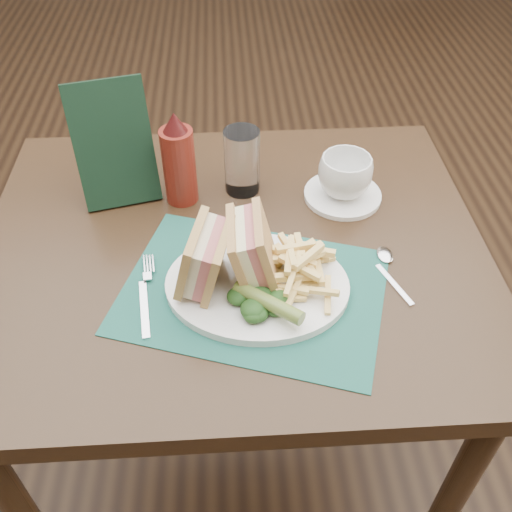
{
  "coord_description": "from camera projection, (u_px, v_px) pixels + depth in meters",
  "views": [
    {
      "loc": [
        -0.0,
        -1.25,
        1.44
      ],
      "look_at": [
        0.04,
        -0.58,
        0.8
      ],
      "focal_mm": 40.0,
      "sensor_mm": 36.0,
      "label": 1
    }
  ],
  "objects": [
    {
      "name": "ketchup_bottle",
      "position": [
        178.0,
        158.0,
        1.05
      ],
      "size": [
        0.06,
        0.06,
        0.19
      ],
      "primitive_type": null,
      "rotation": [
        0.0,
        0.0,
        0.01
      ],
      "color": "#601810",
      "rests_on": "table_main"
    },
    {
      "name": "sandwich_half_a",
      "position": [
        192.0,
        255.0,
        0.89
      ],
      "size": [
        0.1,
        0.13,
        0.11
      ],
      "primitive_type": null,
      "rotation": [
        0.0,
        0.24,
        -0.23
      ],
      "color": "tan",
      "rests_on": "plate"
    },
    {
      "name": "placemat",
      "position": [
        253.0,
        291.0,
        0.93
      ],
      "size": [
        0.49,
        0.41,
        0.0
      ],
      "primitive_type": "cube",
      "rotation": [
        0.0,
        0.0,
        -0.32
      ],
      "color": "#1A5347",
      "rests_on": "table_main"
    },
    {
      "name": "drinking_glass",
      "position": [
        242.0,
        161.0,
        1.09
      ],
      "size": [
        0.09,
        0.09,
        0.13
      ],
      "primitive_type": "cylinder",
      "rotation": [
        0.0,
        0.0,
        0.41
      ],
      "color": "white",
      "rests_on": "table_main"
    },
    {
      "name": "saucer",
      "position": [
        342.0,
        195.0,
        1.11
      ],
      "size": [
        0.18,
        0.18,
        0.01
      ],
      "primitive_type": "cylinder",
      "rotation": [
        0.0,
        0.0,
        0.23
      ],
      "color": "white",
      "rests_on": "table_main"
    },
    {
      "name": "coffee_cup",
      "position": [
        345.0,
        176.0,
        1.08
      ],
      "size": [
        0.13,
        0.13,
        0.08
      ],
      "primitive_type": "imported",
      "rotation": [
        0.0,
        0.0,
        0.29
      ],
      "color": "white",
      "rests_on": "saucer"
    },
    {
      "name": "floor",
      "position": [
        235.0,
        309.0,
        1.89
      ],
      "size": [
        7.0,
        7.0,
        0.0
      ],
      "primitive_type": "plane",
      "color": "black",
      "rests_on": "ground"
    },
    {
      "name": "fries_pile",
      "position": [
        297.0,
        264.0,
        0.91
      ],
      "size": [
        0.18,
        0.2,
        0.06
      ],
      "primitive_type": null,
      "color": "#FAD87D",
      "rests_on": "plate"
    },
    {
      "name": "plate",
      "position": [
        257.0,
        285.0,
        0.93
      ],
      "size": [
        0.33,
        0.28,
        0.01
      ],
      "primitive_type": null,
      "rotation": [
        0.0,
        0.0,
        -0.13
      ],
      "color": "white",
      "rests_on": "placemat"
    },
    {
      "name": "sandwich_half_b",
      "position": [
        239.0,
        248.0,
        0.9
      ],
      "size": [
        0.08,
        0.12,
        0.11
      ],
      "primitive_type": null,
      "rotation": [
        0.0,
        -0.24,
        -0.01
      ],
      "color": "tan",
      "rests_on": "plate"
    },
    {
      "name": "pickle_spear",
      "position": [
        268.0,
        302.0,
        0.86
      ],
      "size": [
        0.11,
        0.09,
        0.03
      ],
      "primitive_type": "cylinder",
      "rotation": [
        1.54,
        0.0,
        0.89
      ],
      "color": "#556C29",
      "rests_on": "plate"
    },
    {
      "name": "fork",
      "position": [
        146.0,
        293.0,
        0.92
      ],
      "size": [
        0.06,
        0.17,
        0.01
      ],
      "primitive_type": null,
      "rotation": [
        0.0,
        0.0,
        0.13
      ],
      "color": "silver",
      "rests_on": "placemat"
    },
    {
      "name": "kale_garnish",
      "position": [
        260.0,
        304.0,
        0.87
      ],
      "size": [
        0.11,
        0.08,
        0.03
      ],
      "primitive_type": null,
      "color": "#173714",
      "rests_on": "plate"
    },
    {
      "name": "table_main",
      "position": [
        238.0,
        367.0,
        1.28
      ],
      "size": [
        0.9,
        0.75,
        0.75
      ],
      "primitive_type": null,
      "color": "black",
      "rests_on": "ground"
    },
    {
      "name": "check_presenter",
      "position": [
        114.0,
        145.0,
        1.04
      ],
      "size": [
        0.16,
        0.12,
        0.23
      ],
      "primitive_type": "cube",
      "rotation": [
        -0.31,
        0.0,
        0.24
      ],
      "color": "black",
      "rests_on": "table_main"
    },
    {
      "name": "spoon",
      "position": [
        391.0,
        273.0,
        0.96
      ],
      "size": [
        0.09,
        0.15,
        0.01
      ],
      "primitive_type": null,
      "rotation": [
        0.0,
        0.0,
        0.37
      ],
      "color": "silver",
      "rests_on": "table_main"
    }
  ]
}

